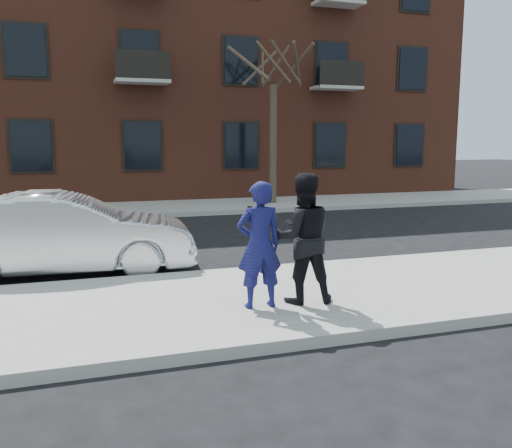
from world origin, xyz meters
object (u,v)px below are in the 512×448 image
object	(u,v)px
man_peacoat	(302,238)
silver_sedan	(65,234)
street_tree	(274,50)
man_hoodie	(259,245)

from	to	relation	value
man_peacoat	silver_sedan	bearing A→B (deg)	-37.73
street_tree	man_hoodie	bearing A→B (deg)	-110.87
street_tree	man_hoodie	distance (m)	13.33
silver_sedan	man_hoodie	xyz separation A→B (m)	(2.53, -3.30, 0.26)
silver_sedan	man_hoodie	world-z (taller)	man_hoodie
street_tree	man_peacoat	distance (m)	13.07
silver_sedan	man_peacoat	bearing A→B (deg)	-131.28
silver_sedan	man_peacoat	distance (m)	4.56
silver_sedan	man_hoodie	distance (m)	4.17
man_peacoat	man_hoodie	bearing A→B (deg)	11.84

